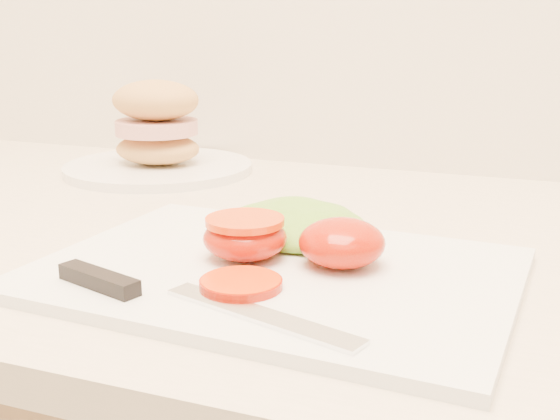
% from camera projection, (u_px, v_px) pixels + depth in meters
% --- Properties ---
extents(cutting_board, '(0.39, 0.29, 0.01)m').
position_uv_depth(cutting_board, '(276.00, 272.00, 0.57)').
color(cutting_board, white).
rests_on(cutting_board, counter).
extents(tomato_half_dome, '(0.07, 0.07, 0.04)m').
position_uv_depth(tomato_half_dome, '(342.00, 243.00, 0.57)').
color(tomato_half_dome, '#B22609').
rests_on(tomato_half_dome, cutting_board).
extents(tomato_half_cut, '(0.07, 0.07, 0.04)m').
position_uv_depth(tomato_half_cut, '(245.00, 236.00, 0.58)').
color(tomato_half_cut, '#B22609').
rests_on(tomato_half_cut, cutting_board).
extents(tomato_slice_0, '(0.06, 0.06, 0.01)m').
position_uv_depth(tomato_slice_0, '(241.00, 283.00, 0.52)').
color(tomato_slice_0, '#F35109').
rests_on(tomato_slice_0, cutting_board).
extents(lettuce_leaf_0, '(0.17, 0.14, 0.03)m').
position_uv_depth(lettuce_leaf_0, '(296.00, 224.00, 0.64)').
color(lettuce_leaf_0, '#77C634').
rests_on(lettuce_leaf_0, cutting_board).
extents(knife, '(0.25, 0.07, 0.01)m').
position_uv_depth(knife, '(158.00, 293.00, 0.50)').
color(knife, silver).
rests_on(knife, cutting_board).
extents(sandwich_plate, '(0.26, 0.26, 0.13)m').
position_uv_depth(sandwich_plate, '(157.00, 139.00, 0.95)').
color(sandwich_plate, white).
rests_on(sandwich_plate, counter).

